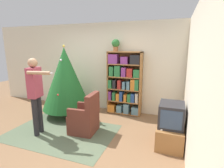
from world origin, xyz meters
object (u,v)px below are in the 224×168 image
(christmas_tree, at_px, (66,79))
(potted_plant, at_px, (116,44))
(television, at_px, (171,115))
(standing_person, at_px, (36,90))
(bookshelf, at_px, (125,84))
(armchair, at_px, (85,119))

(christmas_tree, distance_m, potted_plant, 1.68)
(television, xyz_separation_m, standing_person, (-2.77, -0.54, 0.37))
(bookshelf, bearing_deg, armchair, -110.35)
(christmas_tree, xyz_separation_m, standing_person, (0.06, -1.17, -0.05))
(christmas_tree, bearing_deg, television, -12.61)
(bookshelf, relative_size, television, 3.20)
(potted_plant, bearing_deg, armchair, -99.68)
(television, xyz_separation_m, armchair, (-1.83, -0.11, -0.31))
(armchair, bearing_deg, standing_person, -68.78)
(television, bearing_deg, christmas_tree, 167.39)
(bookshelf, height_order, christmas_tree, christmas_tree)
(armchair, bearing_deg, christmas_tree, -130.29)
(television, bearing_deg, bookshelf, 135.68)
(armchair, xyz_separation_m, standing_person, (-0.93, -0.43, 0.68))
(television, xyz_separation_m, potted_plant, (-1.59, 1.30, 1.35))
(television, height_order, christmas_tree, christmas_tree)
(bookshelf, distance_m, armchair, 1.59)
(television, xyz_separation_m, christmas_tree, (-2.82, 0.63, 0.42))
(christmas_tree, distance_m, standing_person, 1.17)
(bookshelf, distance_m, television, 1.86)
(television, height_order, armchair, armchair)
(christmas_tree, xyz_separation_m, armchair, (0.99, -0.74, -0.73))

